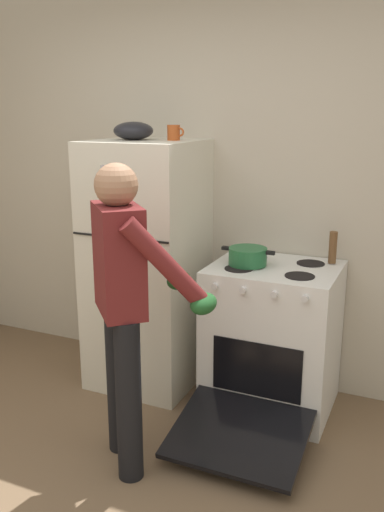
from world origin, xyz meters
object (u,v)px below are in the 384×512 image
object	(u,v)px
person_cook	(127,293)
red_pot	(248,256)
coffee_mug	(174,133)
pepper_mill	(333,247)
mixing_bowl	(133,131)
stove_range	(272,339)
refrigerator	(147,265)

from	to	relation	value
person_cook	red_pot	world-z (taller)	person_cook
coffee_mug	pepper_mill	xyz separation A→B (m)	(1.00, 0.15, -0.67)
coffee_mug	mixing_bowl	world-z (taller)	mixing_bowl
pepper_mill	mixing_bowl	world-z (taller)	mixing_bowl
pepper_mill	coffee_mug	bearing A→B (deg)	-171.45
pepper_mill	person_cook	bearing A→B (deg)	-127.14
red_pot	pepper_mill	xyz separation A→B (m)	(0.46, 0.25, 0.05)
stove_range	refrigerator	bearing A→B (deg)	178.85
person_cook	coffee_mug	size ratio (longest dim) A/B	14.28
refrigerator	stove_range	xyz separation A→B (m)	(0.88, -0.02, -0.37)
refrigerator	stove_range	distance (m)	0.96
refrigerator	coffee_mug	size ratio (longest dim) A/B	14.73
coffee_mug	mixing_bowl	bearing A→B (deg)	-169.22
refrigerator	red_pot	distance (m)	0.74
stove_range	coffee_mug	xyz separation A→B (m)	(-0.70, 0.07, 1.25)
red_pot	stove_range	bearing A→B (deg)	11.34
mixing_bowl	refrigerator	bearing A→B (deg)	-0.21
coffee_mug	refrigerator	bearing A→B (deg)	-164.60
mixing_bowl	stove_range	bearing A→B (deg)	-1.07
coffee_mug	pepper_mill	bearing A→B (deg)	8.55
person_cook	red_pot	xyz separation A→B (m)	(0.36, 0.83, 0.03)
person_cook	pepper_mill	world-z (taller)	person_cook
stove_range	person_cook	bearing A→B (deg)	-120.97
refrigerator	coffee_mug	world-z (taller)	coffee_mug
stove_range	mixing_bowl	world-z (taller)	mixing_bowl
refrigerator	mixing_bowl	bearing A→B (deg)	179.79
stove_range	red_pot	distance (m)	0.55
refrigerator	mixing_bowl	distance (m)	0.89
refrigerator	red_pot	xyz separation A→B (m)	(0.72, -0.05, 0.16)
person_cook	mixing_bowl	xyz separation A→B (m)	(-0.44, 0.88, 0.75)
person_cook	stove_range	bearing A→B (deg)	59.03
red_pot	pepper_mill	world-z (taller)	pepper_mill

